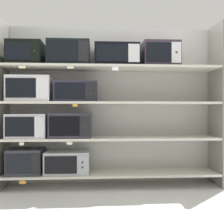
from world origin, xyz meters
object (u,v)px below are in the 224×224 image
object	(u,v)px
microwave_9	(160,55)
microwave_6	(26,54)
microwave_5	(76,92)
microwave_7	(69,54)
microwave_0	(26,161)
microwave_3	(71,125)
microwave_1	(68,162)
microwave_2	(29,126)
microwave_4	(30,89)
microwave_8	(116,56)

from	to	relation	value
microwave_9	microwave_6	bearing A→B (deg)	180.00
microwave_5	microwave_7	world-z (taller)	microwave_7
microwave_0	microwave_9	distance (m)	2.26
microwave_0	microwave_7	size ratio (longest dim) A/B	0.81
microwave_0	microwave_6	size ratio (longest dim) A/B	0.99
microwave_3	microwave_5	xyz separation A→B (m)	(0.07, 0.00, 0.44)
microwave_1	microwave_2	size ratio (longest dim) A/B	1.14
microwave_4	microwave_7	distance (m)	0.68
microwave_0	microwave_3	size ratio (longest dim) A/B	0.81
microwave_7	microwave_3	bearing A→B (deg)	0.27
microwave_0	microwave_2	xyz separation A→B (m)	(0.03, -0.00, 0.46)
microwave_5	microwave_9	world-z (taller)	microwave_9
microwave_0	microwave_3	distance (m)	0.74
microwave_1	microwave_2	xyz separation A→B (m)	(-0.50, -0.00, 0.48)
microwave_5	microwave_3	bearing A→B (deg)	-179.95
microwave_4	microwave_6	distance (m)	0.46
microwave_1	microwave_2	distance (m)	0.69
microwave_1	microwave_5	xyz separation A→B (m)	(0.11, 0.00, 0.92)
microwave_2	microwave_6	xyz separation A→B (m)	(-0.03, 0.00, 0.93)
microwave_2	microwave_5	size ratio (longest dim) A/B	0.90
microwave_7	microwave_1	bearing A→B (deg)	179.71
microwave_9	microwave_0	bearing A→B (deg)	180.00
microwave_8	microwave_9	size ratio (longest dim) A/B	1.20
microwave_4	microwave_7	bearing A→B (deg)	-0.03
microwave_2	microwave_5	xyz separation A→B (m)	(0.62, 0.00, 0.45)
microwave_1	microwave_4	world-z (taller)	microwave_4
microwave_3	microwave_8	xyz separation A→B (m)	(0.60, 0.00, 0.92)
microwave_1	microwave_6	size ratio (longest dim) A/B	1.29
microwave_0	microwave_2	bearing A→B (deg)	-0.32
microwave_6	microwave_9	size ratio (longest dim) A/B	0.92
microwave_5	microwave_7	bearing A→B (deg)	-179.89
microwave_4	microwave_5	distance (m)	0.60
microwave_0	microwave_5	distance (m)	1.11
microwave_1	microwave_5	world-z (taller)	microwave_5
microwave_9	microwave_4	bearing A→B (deg)	180.00
microwave_8	microwave_9	bearing A→B (deg)	0.01
microwave_1	microwave_8	world-z (taller)	microwave_8
microwave_1	microwave_3	bearing A→B (deg)	0.01
microwave_8	microwave_9	distance (m)	0.59
microwave_4	microwave_6	xyz separation A→B (m)	(-0.05, -0.00, 0.46)
microwave_1	microwave_3	world-z (taller)	microwave_3
microwave_0	microwave_6	xyz separation A→B (m)	(0.00, 0.00, 1.39)
microwave_1	microwave_6	world-z (taller)	microwave_6
microwave_1	microwave_7	xyz separation A→B (m)	(0.02, -0.00, 1.42)
microwave_5	microwave_7	distance (m)	0.50
microwave_2	microwave_5	world-z (taller)	microwave_5
microwave_2	microwave_8	xyz separation A→B (m)	(1.15, 0.00, 0.92)
microwave_6	microwave_8	size ratio (longest dim) A/B	0.76
microwave_3	microwave_6	distance (m)	1.09
microwave_1	microwave_2	world-z (taller)	microwave_2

